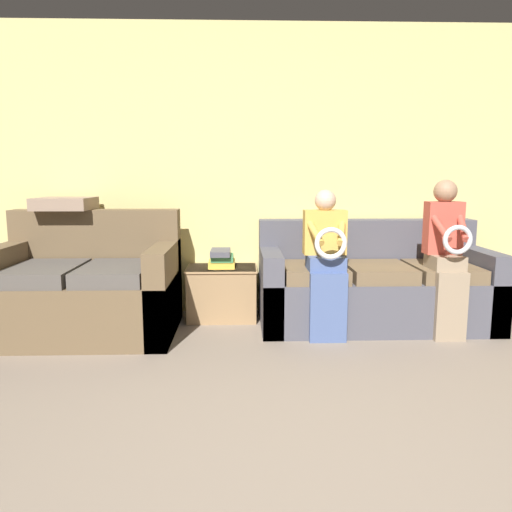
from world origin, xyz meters
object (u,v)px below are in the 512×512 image
Objects in this scene: child_left_seated at (326,258)px; couch_side at (87,291)px; couch_main at (373,287)px; side_shelf at (222,292)px; book_stack at (222,259)px; throw_pillow at (65,204)px; child_right_seated at (446,251)px.

couch_side is at bearing 175.21° from child_left_seated.
child_left_seated is (-0.46, -0.36, 0.31)m from couch_main.
couch_side is 1.12m from side_shelf.
couch_main is at bearing 4.89° from couch_side.
side_shelf is at bearing 146.62° from child_left_seated.
book_stack is 1.38m from throw_pillow.
child_left_seated is 2.56× the size of throw_pillow.
couch_side reaches higher than couch_main.
throw_pillow is at bearing 170.98° from child_right_seated.
couch_side is 1.22× the size of child_left_seated.
couch_main is 3.13× the size of side_shelf.
side_shelf is (-1.74, 0.53, -0.43)m from child_right_seated.
child_right_seated is at bearing -36.78° from couch_main.
book_stack is (-1.74, 0.53, -0.14)m from child_right_seated.
child_left_seated is 2.21m from throw_pillow.
couch_main is 1.57× the size of child_right_seated.
child_right_seated is 3.10m from throw_pillow.
child_left_seated reaches higher than couch_main.
book_stack is (1.05, 0.38, 0.19)m from couch_side.
child_right_seated reaches higher than side_shelf.
child_right_seated reaches higher than couch_side.
book_stack is (-1.28, 0.18, 0.22)m from couch_main.
child_right_seated is at bearing -16.91° from book_stack.
child_right_seated is (0.93, 0.01, 0.05)m from child_left_seated.
side_shelf is at bearing -58.74° from book_stack.
child_left_seated is at bearing -4.79° from couch_side.
child_left_seated is 0.94× the size of child_right_seated.
child_right_seated reaches higher than book_stack.
couch_main is at bearing -8.08° from side_shelf.
throw_pillow reaches higher than side_shelf.
throw_pillow is (-1.30, -0.05, 0.48)m from book_stack.
child_right_seated is at bearing -3.03° from couch_side.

